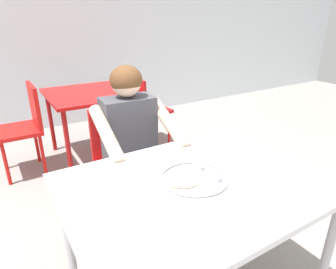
# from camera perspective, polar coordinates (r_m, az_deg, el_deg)

# --- Properties ---
(table_foreground) EXTENTS (1.20, 0.90, 0.73)m
(table_foreground) POSITION_cam_1_polar(r_m,az_deg,el_deg) (1.40, 5.57, -11.60)
(table_foreground) COLOR silver
(table_foreground) RESTS_ON ground
(thali_tray) EXTENTS (0.32, 0.32, 0.03)m
(thali_tray) POSITION_cam_1_polar(r_m,az_deg,el_deg) (1.37, 5.22, -8.49)
(thali_tray) COLOR #B7BABF
(thali_tray) RESTS_ON table_foreground
(chair_foreground) EXTENTS (0.45, 0.44, 0.84)m
(chair_foreground) POSITION_cam_1_polar(r_m,az_deg,el_deg) (2.16, -8.75, -4.35)
(chair_foreground) COLOR red
(chair_foreground) RESTS_ON ground
(diner_foreground) EXTENTS (0.51, 0.57, 1.17)m
(diner_foreground) POSITION_cam_1_polar(r_m,az_deg,el_deg) (1.88, -6.67, -1.26)
(diner_foreground) COLOR #3D3D3D
(diner_foreground) RESTS_ON ground
(table_background_red) EXTENTS (0.85, 0.90, 0.72)m
(table_background_red) POSITION_cam_1_polar(r_m,az_deg,el_deg) (3.15, -15.00, 6.61)
(table_background_red) COLOR #B71414
(table_background_red) RESTS_ON ground
(chair_red_left) EXTENTS (0.40, 0.44, 0.86)m
(chair_red_left) POSITION_cam_1_polar(r_m,az_deg,el_deg) (3.07, -26.31, 2.13)
(chair_red_left) COLOR red
(chair_red_left) RESTS_ON ground
(chair_red_right) EXTENTS (0.49, 0.49, 0.83)m
(chair_red_right) POSITION_cam_1_polar(r_m,az_deg,el_deg) (3.34, -4.94, 5.41)
(chair_red_right) COLOR #B61214
(chair_red_right) RESTS_ON ground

